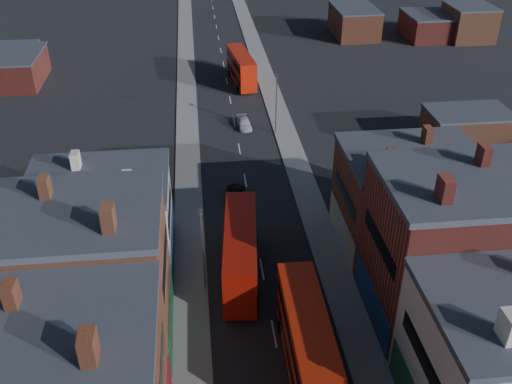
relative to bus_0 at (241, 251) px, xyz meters
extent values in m
cube|color=gray|center=(-4.53, 18.71, -2.73)|extent=(3.00, 200.00, 0.12)
cube|color=gray|center=(8.47, 18.71, -2.73)|extent=(3.00, 200.00, 0.12)
cylinder|color=slate|center=(-3.23, -1.29, 1.21)|extent=(0.16, 0.16, 8.00)
cube|color=slate|center=(-3.23, -1.29, 5.21)|extent=(0.25, 0.70, 0.25)
cylinder|color=slate|center=(7.17, 28.71, 1.21)|extent=(0.16, 0.16, 8.00)
cube|color=slate|center=(7.17, 28.71, 5.21)|extent=(0.25, 0.70, 0.25)
cube|color=#AB1409|center=(0.00, 0.00, -0.01)|extent=(3.86, 12.19, 4.79)
cube|color=black|center=(0.00, 0.00, -0.94)|extent=(3.83, 11.24, 0.98)
cube|color=black|center=(0.00, 0.00, 1.13)|extent=(3.83, 11.24, 0.98)
cylinder|color=black|center=(-1.72, -3.69, -2.25)|extent=(0.43, 1.12, 1.09)
cylinder|color=black|center=(0.99, -3.95, -2.25)|extent=(0.43, 1.12, 1.09)
cylinder|color=black|center=(-0.99, 3.95, -2.25)|extent=(0.43, 1.12, 1.09)
cylinder|color=black|center=(1.72, 3.69, -2.25)|extent=(0.43, 1.12, 1.09)
cube|color=red|center=(3.78, -11.14, 0.03)|extent=(2.90, 12.20, 4.87)
cube|color=black|center=(3.78, -11.14, -0.91)|extent=(2.95, 11.22, 1.00)
cube|color=black|center=(3.78, -11.14, 1.19)|extent=(2.95, 11.22, 1.00)
cylinder|color=black|center=(2.44, -7.23, -2.24)|extent=(0.34, 1.11, 1.11)
cylinder|color=black|center=(5.20, -7.26, -2.24)|extent=(0.34, 1.11, 1.11)
cube|color=#BC1A08|center=(4.28, 47.57, -0.19)|extent=(3.90, 11.46, 4.49)
cube|color=black|center=(4.28, 47.57, -1.06)|extent=(3.85, 10.57, 0.92)
cube|color=black|center=(4.28, 47.57, 0.88)|extent=(3.85, 10.57, 0.92)
cylinder|color=black|center=(3.46, 43.84, -2.28)|extent=(0.43, 1.05, 1.02)
cylinder|color=black|center=(5.99, 44.16, -2.28)|extent=(0.43, 1.05, 1.02)
cylinder|color=black|center=(2.58, 50.98, -2.28)|extent=(0.43, 1.05, 1.02)
cylinder|color=black|center=(5.11, 51.29, -2.28)|extent=(0.43, 1.05, 1.02)
imported|color=black|center=(0.77, 12.89, -2.22)|extent=(2.18, 4.26, 1.15)
imported|color=silver|center=(3.17, 30.95, -2.21)|extent=(1.96, 4.16, 1.17)
camera|label=1|loc=(-3.02, -39.36, 30.39)|focal=40.00mm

